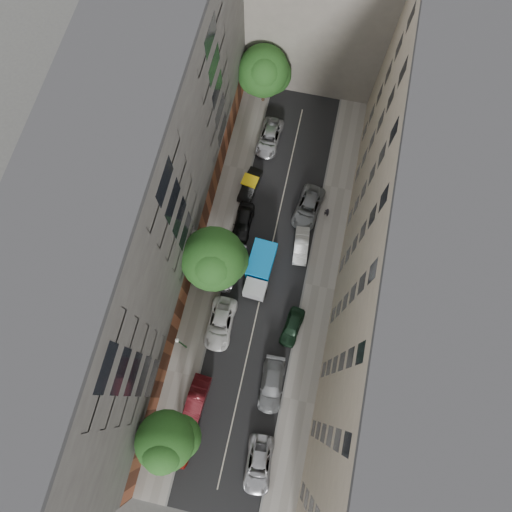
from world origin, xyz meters
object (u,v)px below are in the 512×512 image
(car_right_3, at_px, (301,246))
(tarp_truck, at_px, (260,269))
(car_left_6, at_px, (269,138))
(tree_near, at_px, (166,442))
(car_right_0, at_px, (259,465))
(tree_mid, at_px, (214,261))
(car_left_3, at_px, (229,267))
(car_left_4, at_px, (243,222))
(car_right_2, at_px, (292,327))
(car_left_1, at_px, (196,400))
(lamp_post, at_px, (181,343))
(tree_far, at_px, (264,73))
(car_left_0, at_px, (185,447))
(car_right_4, at_px, (308,208))
(car_left_2, at_px, (220,324))
(car_right_1, at_px, (272,385))
(pedestrian, at_px, (327,212))
(car_left_5, at_px, (250,185))

(car_right_3, bearing_deg, tarp_truck, -140.06)
(car_left_6, distance_m, tree_near, 31.85)
(car_right_0, xyz_separation_m, tree_mid, (-7.57, 15.89, 4.56))
(car_left_3, distance_m, car_left_4, 4.98)
(car_right_0, relative_size, car_right_2, 1.28)
(car_left_1, xyz_separation_m, lamp_post, (-2.20, 4.37, 2.91))
(car_left_4, xyz_separation_m, car_right_3, (6.26, -1.18, -0.09))
(car_left_1, bearing_deg, lamp_post, 120.30)
(car_left_6, height_order, tree_far, tree_far)
(car_left_0, bearing_deg, tarp_truck, 87.82)
(car_right_3, height_order, car_right_4, car_right_4)
(car_left_2, distance_m, car_right_1, 7.39)
(car_left_6, xyz_separation_m, car_right_4, (5.60, -7.20, 0.02))
(car_left_1, bearing_deg, car_left_2, 89.94)
(car_right_3, height_order, pedestrian, pedestrian)
(car_right_2, height_order, car_right_3, car_right_2)
(car_right_0, distance_m, tree_mid, 18.18)
(car_right_0, bearing_deg, car_left_6, 96.09)
(car_left_6, bearing_deg, car_left_3, -90.42)
(car_left_0, distance_m, car_left_1, 4.03)
(car_left_5, relative_size, tree_far, 0.55)
(car_left_1, height_order, car_right_2, car_left_1)
(car_left_6, height_order, car_right_3, car_left_6)
(car_left_1, bearing_deg, tarp_truck, 80.60)
(car_right_2, bearing_deg, car_left_4, 135.21)
(tarp_truck, relative_size, tree_far, 0.77)
(car_right_0, height_order, lamp_post, lamp_post)
(car_left_5, height_order, lamp_post, lamp_post)
(car_left_6, distance_m, car_right_1, 25.81)
(car_left_2, relative_size, car_right_2, 1.34)
(car_left_6, height_order, car_right_0, car_right_0)
(car_left_3, distance_m, lamp_post, 9.16)
(car_right_1, distance_m, lamp_post, 9.22)
(car_right_0, bearing_deg, car_left_0, 175.70)
(car_left_5, height_order, car_right_4, car_right_4)
(tree_near, bearing_deg, car_left_3, 86.81)
(car_right_2, relative_size, pedestrian, 2.61)
(car_left_4, distance_m, tree_far, 15.67)
(car_left_3, relative_size, lamp_post, 0.91)
(car_right_0, bearing_deg, tree_near, 171.52)
(car_left_1, bearing_deg, car_left_3, 93.57)
(car_left_4, distance_m, lamp_post, 13.90)
(car_left_1, distance_m, car_right_1, 6.98)
(car_left_5, xyz_separation_m, tree_mid, (-0.90, -10.11, 4.58))
(car_right_1, bearing_deg, pedestrian, 80.13)
(car_left_2, distance_m, car_left_6, 20.81)
(car_right_4, bearing_deg, car_right_1, -81.88)
(tree_near, height_order, tree_mid, tree_mid)
(car_right_4, height_order, tree_near, tree_near)
(tree_near, bearing_deg, car_left_4, 86.94)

